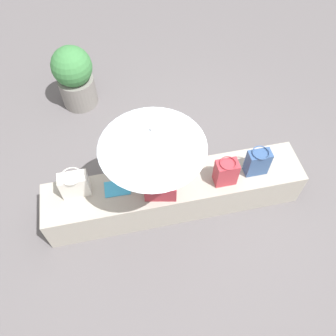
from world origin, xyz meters
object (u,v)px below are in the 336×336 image
parasol (152,138)px  handbag_black (75,184)px  magazine (117,188)px  planter_far (71,81)px  person_seated (160,170)px  tote_bag_canvas (226,172)px  planter_near (74,76)px  shoulder_bag_spare (258,162)px

parasol → handbag_black: 1.17m
handbag_black → magazine: handbag_black is taller
magazine → planter_far: (0.44, -2.08, -0.14)m
parasol → planter_far: bearing=-69.7°
parasol → planter_far: 2.64m
person_seated → planter_far: size_ratio=1.31×
planter_far → handbag_black: bearing=90.2°
person_seated → handbag_black: 0.94m
tote_bag_canvas → magazine: tote_bag_canvas is taller
person_seated → planter_near: person_seated is taller
handbag_black → planter_near: size_ratio=0.34×
person_seated → shoulder_bag_spare: (-1.10, -0.03, -0.22)m
magazine → planter_near: (0.36, -1.99, -0.01)m
person_seated → tote_bag_canvas: (-0.72, 0.02, -0.22)m
person_seated → magazine: 0.61m
handbag_black → shoulder_bag_spare: shoulder_bag_spare is taller
parasol → magazine: 1.05m
person_seated → parasol: bearing=32.7°
tote_bag_canvas → shoulder_bag_spare: size_ratio=0.97×
handbag_black → shoulder_bag_spare: size_ratio=0.92×
shoulder_bag_spare → planter_far: size_ratio=0.51×
shoulder_bag_spare → planter_near: (1.93, -2.08, -0.18)m
tote_bag_canvas → planter_near: size_ratio=0.36×
handbag_black → tote_bag_canvas: tote_bag_canvas is taller
person_seated → handbag_black: (0.90, -0.17, -0.23)m
tote_bag_canvas → magazine: bearing=-6.9°
handbag_black → planter_near: bearing=-92.0°
magazine → planter_far: bearing=-76.4°
shoulder_bag_spare → person_seated: bearing=1.8°
parasol → planter_far: size_ratio=1.60×
parasol → planter_near: (0.76, -2.16, -0.97)m
shoulder_bag_spare → planter_far: bearing=-47.3°
planter_near → planter_far: size_ratio=1.38×
shoulder_bag_spare → magazine: 1.58m
shoulder_bag_spare → planter_near: size_ratio=0.37×
handbag_black → planter_near: planter_near is taller
tote_bag_canvas → planter_near: 2.64m
tote_bag_canvas → magazine: 1.20m
person_seated → magazine: size_ratio=3.21×
person_seated → planter_far: (0.90, -2.20, -0.53)m
planter_near → magazine: bearing=100.4°
parasol → planter_near: parasol is taller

